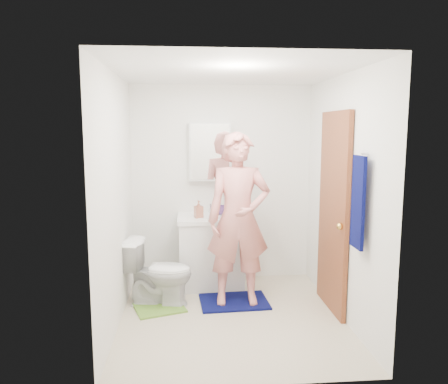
# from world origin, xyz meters

# --- Properties ---
(floor) EXTENTS (2.20, 2.40, 0.02)m
(floor) POSITION_xyz_m (0.00, 0.00, -0.01)
(floor) COLOR beige
(floor) RESTS_ON ground
(ceiling) EXTENTS (2.20, 2.40, 0.02)m
(ceiling) POSITION_xyz_m (0.00, 0.00, 2.41)
(ceiling) COLOR white
(ceiling) RESTS_ON ground
(wall_back) EXTENTS (2.20, 0.02, 2.40)m
(wall_back) POSITION_xyz_m (0.00, 1.21, 1.20)
(wall_back) COLOR white
(wall_back) RESTS_ON ground
(wall_front) EXTENTS (2.20, 0.02, 2.40)m
(wall_front) POSITION_xyz_m (0.00, -1.21, 1.20)
(wall_front) COLOR white
(wall_front) RESTS_ON ground
(wall_left) EXTENTS (0.02, 2.40, 2.40)m
(wall_left) POSITION_xyz_m (-1.11, 0.00, 1.20)
(wall_left) COLOR white
(wall_left) RESTS_ON ground
(wall_right) EXTENTS (0.02, 2.40, 2.40)m
(wall_right) POSITION_xyz_m (1.11, 0.00, 1.20)
(wall_right) COLOR white
(wall_right) RESTS_ON ground
(vanity_cabinet) EXTENTS (0.75, 0.55, 0.80)m
(vanity_cabinet) POSITION_xyz_m (-0.15, 0.91, 0.40)
(vanity_cabinet) COLOR white
(vanity_cabinet) RESTS_ON floor
(countertop) EXTENTS (0.79, 0.59, 0.05)m
(countertop) POSITION_xyz_m (-0.15, 0.91, 0.83)
(countertop) COLOR white
(countertop) RESTS_ON vanity_cabinet
(sink_basin) EXTENTS (0.40, 0.40, 0.03)m
(sink_basin) POSITION_xyz_m (-0.15, 0.91, 0.84)
(sink_basin) COLOR white
(sink_basin) RESTS_ON countertop
(faucet) EXTENTS (0.03, 0.03, 0.12)m
(faucet) POSITION_xyz_m (-0.15, 1.09, 0.91)
(faucet) COLOR silver
(faucet) RESTS_ON countertop
(medicine_cabinet) EXTENTS (0.50, 0.12, 0.70)m
(medicine_cabinet) POSITION_xyz_m (-0.15, 1.14, 1.60)
(medicine_cabinet) COLOR white
(medicine_cabinet) RESTS_ON wall_back
(mirror_panel) EXTENTS (0.46, 0.01, 0.66)m
(mirror_panel) POSITION_xyz_m (-0.15, 1.08, 1.60)
(mirror_panel) COLOR white
(mirror_panel) RESTS_ON wall_back
(door) EXTENTS (0.05, 0.80, 2.05)m
(door) POSITION_xyz_m (1.07, 0.15, 1.02)
(door) COLOR brown
(door) RESTS_ON ground
(door_knob) EXTENTS (0.07, 0.07, 0.07)m
(door_knob) POSITION_xyz_m (1.03, -0.17, 0.95)
(door_knob) COLOR gold
(door_knob) RESTS_ON door
(towel) EXTENTS (0.03, 0.24, 0.80)m
(towel) POSITION_xyz_m (1.03, -0.57, 1.25)
(towel) COLOR #070B47
(towel) RESTS_ON wall_right
(towel_hook) EXTENTS (0.06, 0.02, 0.02)m
(towel_hook) POSITION_xyz_m (1.07, -0.57, 1.67)
(towel_hook) COLOR silver
(towel_hook) RESTS_ON wall_right
(toilet) EXTENTS (0.75, 0.51, 0.71)m
(toilet) POSITION_xyz_m (-0.74, 0.40, 0.36)
(toilet) COLOR white
(toilet) RESTS_ON floor
(bath_mat) EXTENTS (0.76, 0.56, 0.02)m
(bath_mat) POSITION_xyz_m (0.07, 0.36, 0.01)
(bath_mat) COLOR #070B47
(bath_mat) RESTS_ON floor
(green_rug) EXTENTS (0.60, 0.55, 0.02)m
(green_rug) POSITION_xyz_m (-0.73, 0.26, 0.01)
(green_rug) COLOR #6B9F35
(green_rug) RESTS_ON floor
(soap_dispenser) EXTENTS (0.11, 0.12, 0.20)m
(soap_dispenser) POSITION_xyz_m (-0.30, 0.84, 0.95)
(soap_dispenser) COLOR #B36C53
(soap_dispenser) RESTS_ON countertop
(toothbrush_cup) EXTENTS (0.16, 0.16, 0.11)m
(toothbrush_cup) POSITION_xyz_m (-0.02, 1.02, 0.90)
(toothbrush_cup) COLOR #613A7F
(toothbrush_cup) RESTS_ON countertop
(man) EXTENTS (0.67, 0.45, 1.82)m
(man) POSITION_xyz_m (0.11, 0.33, 0.93)
(man) COLOR #DB827B
(man) RESTS_ON bath_mat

